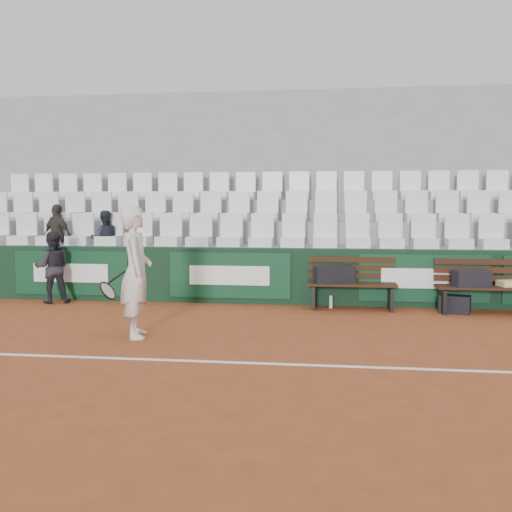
{
  "coord_description": "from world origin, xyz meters",
  "views": [
    {
      "loc": [
        1.58,
        -6.21,
        1.76
      ],
      "look_at": [
        0.47,
        2.4,
        1.0
      ],
      "focal_mm": 40.0,
      "sensor_mm": 36.0,
      "label": 1
    }
  ],
  "objects": [
    {
      "name": "ground",
      "position": [
        0.0,
        0.0,
        0.0
      ],
      "size": [
        80.0,
        80.0,
        0.0
      ],
      "primitive_type": "plane",
      "color": "#9A4622",
      "rests_on": "ground"
    },
    {
      "name": "court_baseline",
      "position": [
        0.0,
        0.0,
        0.0
      ],
      "size": [
        18.0,
        0.06,
        0.01
      ],
      "primitive_type": "cube",
      "color": "white",
      "rests_on": "ground"
    },
    {
      "name": "back_barrier",
      "position": [
        0.07,
        3.99,
        0.5
      ],
      "size": [
        18.0,
        0.34,
        1.0
      ],
      "color": "black",
      "rests_on": "ground"
    },
    {
      "name": "grandstand_tier_front",
      "position": [
        0.0,
        4.62,
        0.5
      ],
      "size": [
        18.0,
        0.95,
        1.0
      ],
      "primitive_type": "cube",
      "color": "gray",
      "rests_on": "ground"
    },
    {
      "name": "grandstand_tier_mid",
      "position": [
        0.0,
        5.58,
        0.72
      ],
      "size": [
        18.0,
        0.95,
        1.45
      ],
      "primitive_type": "cube",
      "color": "#959592",
      "rests_on": "ground"
    },
    {
      "name": "grandstand_tier_back",
      "position": [
        0.0,
        6.53,
        0.95
      ],
      "size": [
        18.0,
        0.95,
        1.9
      ],
      "primitive_type": "cube",
      "color": "gray",
      "rests_on": "ground"
    },
    {
      "name": "grandstand_rear_wall",
      "position": [
        0.0,
        7.15,
        2.2
      ],
      "size": [
        18.0,
        0.3,
        4.4
      ],
      "primitive_type": "cube",
      "color": "#959592",
      "rests_on": "ground"
    },
    {
      "name": "seat_row_front",
      "position": [
        0.0,
        4.45,
        1.31
      ],
      "size": [
        11.9,
        0.44,
        0.63
      ],
      "primitive_type": "cube",
      "color": "silver",
      "rests_on": "grandstand_tier_front"
    },
    {
      "name": "seat_row_mid",
      "position": [
        0.0,
        5.4,
        1.77
      ],
      "size": [
        11.9,
        0.44,
        0.63
      ],
      "primitive_type": "cube",
      "color": "silver",
      "rests_on": "grandstand_tier_mid"
    },
    {
      "name": "seat_row_back",
      "position": [
        0.0,
        6.35,
        2.21
      ],
      "size": [
        11.9,
        0.44,
        0.63
      ],
      "primitive_type": "cube",
      "color": "white",
      "rests_on": "grandstand_tier_back"
    },
    {
      "name": "bench_left",
      "position": [
        1.97,
        3.57,
        0.23
      ],
      "size": [
        1.5,
        0.56,
        0.45
      ],
      "primitive_type": "cube",
      "color": "#341E0F",
      "rests_on": "ground"
    },
    {
      "name": "bench_right",
      "position": [
        4.1,
        3.46,
        0.23
      ],
      "size": [
        1.5,
        0.56,
        0.45
      ],
      "primitive_type": "cube",
      "color": "#361910",
      "rests_on": "ground"
    },
    {
      "name": "sports_bag_left",
      "position": [
        1.66,
        3.58,
        0.59
      ],
      "size": [
        0.73,
        0.49,
        0.29
      ],
      "primitive_type": "cube",
      "rotation": [
        0.0,
        0.0,
        0.32
      ],
      "color": "black",
      "rests_on": "bench_left"
    },
    {
      "name": "sports_bag_right",
      "position": [
        3.9,
        3.42,
        0.58
      ],
      "size": [
        0.62,
        0.39,
        0.27
      ],
      "primitive_type": "cube",
      "rotation": [
        0.0,
        0.0,
        0.23
      ],
      "color": "black",
      "rests_on": "bench_right"
    },
    {
      "name": "towel",
      "position": [
        4.51,
        3.51,
        0.5
      ],
      "size": [
        0.41,
        0.34,
        0.1
      ],
      "primitive_type": "cube",
      "rotation": [
        0.0,
        0.0,
        0.32
      ],
      "color": "#CFC786",
      "rests_on": "bench_right"
    },
    {
      "name": "sports_bag_ground",
      "position": [
        3.64,
        3.44,
        0.15
      ],
      "size": [
        0.55,
        0.43,
        0.3
      ],
      "primitive_type": "cube",
      "rotation": [
        0.0,
        0.0,
        -0.32
      ],
      "color": "black",
      "rests_on": "ground"
    },
    {
      "name": "water_bottle_near",
      "position": [
        1.61,
        3.62,
        0.11
      ],
      "size": [
        0.06,
        0.06,
        0.22
      ],
      "primitive_type": "cylinder",
      "color": "silver",
      "rests_on": "ground"
    },
    {
      "name": "water_bottle_far",
      "position": [
        3.67,
        3.33,
        0.11
      ],
      "size": [
        0.06,
        0.06,
        0.22
      ],
      "primitive_type": "cylinder",
      "color": "silver",
      "rests_on": "ground"
    },
    {
      "name": "tennis_player",
      "position": [
        -0.99,
        1.1,
        0.88
      ],
      "size": [
        0.8,
        0.74,
        1.77
      ],
      "color": "silver",
      "rests_on": "ground"
    },
    {
      "name": "ball_kid",
      "position": [
        -3.41,
        3.52,
        0.65
      ],
      "size": [
        0.78,
        0.71,
        1.3
      ],
      "primitive_type": "imported",
      "rotation": [
        0.0,
        0.0,
        3.55
      ],
      "color": "black",
      "rests_on": "ground"
    },
    {
      "name": "spectator_b",
      "position": [
        -3.78,
        4.5,
        1.63
      ],
      "size": [
        0.8,
        0.58,
        1.26
      ],
      "primitive_type": "imported",
      "rotation": [
        0.0,
        0.0,
        2.72
      ],
      "color": "#34302A",
      "rests_on": "grandstand_tier_front"
    },
    {
      "name": "spectator_c",
      "position": [
        -2.81,
        4.5,
        1.56
      ],
      "size": [
        0.66,
        0.59,
        1.13
      ],
      "primitive_type": "imported",
      "rotation": [
        0.0,
        0.0,
        3.5
      ],
      "color": "#212531",
      "rests_on": "grandstand_tier_front"
    }
  ]
}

